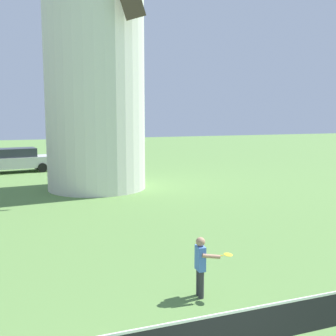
{
  "coord_description": "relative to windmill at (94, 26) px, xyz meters",
  "views": [
    {
      "loc": [
        -2.61,
        -3.3,
        3.77
      ],
      "look_at": [
        -0.04,
        3.57,
        2.8
      ],
      "focal_mm": 44.07,
      "sensor_mm": 36.0,
      "label": 1
    }
  ],
  "objects": [
    {
      "name": "windmill",
      "position": [
        0.0,
        0.0,
        0.0
      ],
      "size": [
        8.28,
        5.62,
        16.01
      ],
      "color": "silver",
      "rests_on": "ground_plane"
    },
    {
      "name": "tennis_net",
      "position": [
        -1.31,
        -15.75,
        -7.31
      ],
      "size": [
        5.69,
        0.06,
        1.1
      ],
      "color": "red",
      "rests_on": "ground_plane"
    },
    {
      "name": "player_far",
      "position": [
        -0.38,
        -13.23,
        -7.27
      ],
      "size": [
        0.73,
        0.55,
        1.27
      ],
      "color": "#333338",
      "rests_on": "ground_plane"
    },
    {
      "name": "parked_car_silver",
      "position": [
        -3.83,
        7.63,
        -7.18
      ],
      "size": [
        4.56,
        2.35,
        1.56
      ],
      "color": "silver",
      "rests_on": "ground_plane"
    }
  ]
}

